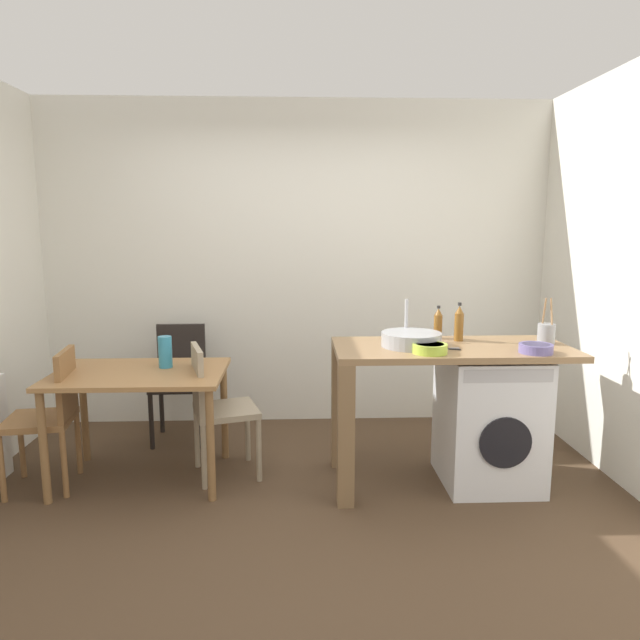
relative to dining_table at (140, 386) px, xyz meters
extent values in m
plane|color=#4C3826|center=(1.03, -0.55, -0.64)|extent=(5.46, 5.46, 0.00)
cube|color=silver|center=(1.03, 1.20, 0.71)|extent=(4.60, 0.10, 2.70)
cube|color=#9E7042|center=(0.00, 0.00, 0.08)|extent=(1.10, 0.76, 0.03)
cylinder|color=brown|center=(-0.50, -0.33, -0.29)|extent=(0.05, 0.05, 0.71)
cylinder|color=brown|center=(0.50, -0.33, -0.29)|extent=(0.05, 0.05, 0.71)
cylinder|color=brown|center=(-0.50, 0.33, -0.29)|extent=(0.05, 0.05, 0.71)
cylinder|color=brown|center=(0.50, 0.33, -0.29)|extent=(0.05, 0.05, 0.71)
cube|color=olive|center=(-0.62, -0.10, -0.19)|extent=(0.45, 0.45, 0.04)
cube|color=olive|center=(-0.44, -0.08, 0.03)|extent=(0.09, 0.38, 0.45)
cylinder|color=olive|center=(-0.77, -0.30, -0.42)|extent=(0.04, 0.04, 0.45)
cylinder|color=olive|center=(-0.82, 0.05, -0.42)|extent=(0.04, 0.04, 0.45)
cylinder|color=olive|center=(-0.42, -0.25, -0.42)|extent=(0.04, 0.04, 0.45)
cylinder|color=olive|center=(-0.47, 0.10, -0.42)|extent=(0.04, 0.04, 0.45)
cube|color=gray|center=(0.55, 0.05, -0.19)|extent=(0.50, 0.50, 0.04)
cube|color=gray|center=(0.38, 0.00, 0.03)|extent=(0.14, 0.37, 0.45)
cylinder|color=gray|center=(0.67, 0.27, -0.42)|extent=(0.04, 0.04, 0.45)
cylinder|color=gray|center=(0.77, -0.07, -0.42)|extent=(0.04, 0.04, 0.45)
cylinder|color=gray|center=(0.33, 0.17, -0.42)|extent=(0.04, 0.04, 0.45)
cylinder|color=gray|center=(0.43, -0.17, -0.42)|extent=(0.04, 0.04, 0.45)
cube|color=black|center=(0.10, 0.70, -0.19)|extent=(0.41, 0.41, 0.04)
cube|color=black|center=(0.10, 0.88, 0.03)|extent=(0.38, 0.04, 0.45)
cylinder|color=black|center=(0.28, 0.52, -0.42)|extent=(0.04, 0.04, 0.45)
cylinder|color=black|center=(-0.08, 0.52, -0.42)|extent=(0.04, 0.04, 0.45)
cylinder|color=black|center=(0.28, 0.88, -0.42)|extent=(0.04, 0.04, 0.45)
cylinder|color=black|center=(-0.08, 0.88, -0.42)|extent=(0.04, 0.04, 0.45)
cube|color=olive|center=(2.02, -0.13, 0.26)|extent=(1.50, 0.68, 0.04)
cube|color=brown|center=(1.32, -0.42, -0.20)|extent=(0.10, 0.10, 0.88)
cube|color=brown|center=(1.32, 0.16, -0.20)|extent=(0.10, 0.10, 0.88)
cube|color=silver|center=(2.28, -0.13, -0.21)|extent=(0.60, 0.60, 0.86)
cylinder|color=black|center=(2.28, -0.44, -0.26)|extent=(0.32, 0.02, 0.32)
cube|color=#B2B2B7|center=(2.28, -0.43, 0.16)|extent=(0.54, 0.01, 0.08)
cylinder|color=#9EA0A5|center=(1.76, -0.13, 0.32)|extent=(0.38, 0.38, 0.09)
cylinder|color=#B2B2B7|center=(1.76, 0.05, 0.42)|extent=(0.02, 0.02, 0.28)
cylinder|color=brown|center=(1.99, 0.11, 0.36)|extent=(0.06, 0.06, 0.16)
cone|color=brown|center=(1.99, 0.11, 0.46)|extent=(0.05, 0.05, 0.05)
cylinder|color=#262626|center=(1.99, 0.11, 0.49)|extent=(0.02, 0.02, 0.02)
cylinder|color=brown|center=(2.11, 0.03, 0.37)|extent=(0.06, 0.06, 0.19)
cone|color=brown|center=(2.11, 0.03, 0.49)|extent=(0.05, 0.05, 0.05)
cylinder|color=#262626|center=(2.11, 0.03, 0.52)|extent=(0.02, 0.02, 0.02)
cylinder|color=#A8C63D|center=(1.83, -0.33, 0.31)|extent=(0.21, 0.21, 0.06)
cylinder|color=olive|center=(1.83, -0.33, 0.32)|extent=(0.17, 0.17, 0.03)
cylinder|color=gray|center=(2.65, -0.08, 0.34)|extent=(0.11, 0.11, 0.13)
cylinder|color=#99724C|center=(2.63, -0.07, 0.49)|extent=(0.01, 0.04, 0.18)
cylinder|color=#99724C|center=(2.67, -0.10, 0.49)|extent=(0.01, 0.05, 0.18)
cylinder|color=slate|center=(2.47, -0.35, 0.30)|extent=(0.20, 0.20, 0.05)
cylinder|color=#3D375B|center=(2.47, -0.35, 0.32)|extent=(0.16, 0.16, 0.03)
cylinder|color=teal|center=(0.15, 0.10, 0.20)|extent=(0.09, 0.09, 0.21)
cube|color=#B2B2B7|center=(1.97, -0.23, 0.28)|extent=(0.15, 0.06, 0.01)
cube|color=#262628|center=(1.97, -0.23, 0.28)|extent=(0.15, 0.06, 0.01)
camera|label=1|loc=(1.03, -3.64, 1.03)|focal=31.88mm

